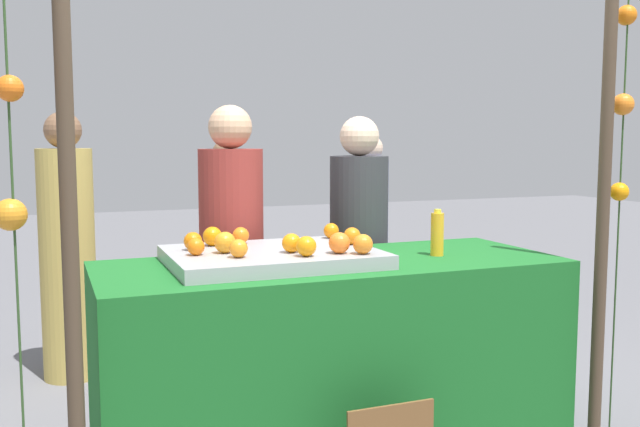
# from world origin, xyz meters

# --- Properties ---
(stall_counter) EXTENTS (2.07, 0.81, 0.93)m
(stall_counter) POSITION_xyz_m (0.00, 0.00, 0.47)
(stall_counter) COLOR #196023
(stall_counter) RESTS_ON ground_plane
(orange_tray) EXTENTS (0.90, 0.68, 0.06)m
(orange_tray) POSITION_xyz_m (-0.27, 0.04, 0.96)
(orange_tray) COLOR #9EA0A5
(orange_tray) RESTS_ON stall_counter
(orange_0) EXTENTS (0.08, 0.08, 0.08)m
(orange_0) POSITION_xyz_m (0.12, 0.06, 1.03)
(orange_0) COLOR orange
(orange_0) RESTS_ON orange_tray
(orange_1) EXTENTS (0.09, 0.09, 0.09)m
(orange_1) POSITION_xyz_m (-0.48, 0.26, 1.04)
(orange_1) COLOR orange
(orange_1) RESTS_ON orange_tray
(orange_2) EXTENTS (0.09, 0.09, 0.09)m
(orange_2) POSITION_xyz_m (-0.48, 0.03, 1.04)
(orange_2) COLOR orange
(orange_2) RESTS_ON orange_tray
(orange_3) EXTENTS (0.09, 0.09, 0.09)m
(orange_3) POSITION_xyz_m (-0.03, -0.15, 1.04)
(orange_3) COLOR orange
(orange_3) RESTS_ON orange_tray
(orange_4) EXTENTS (0.08, 0.08, 0.08)m
(orange_4) POSITION_xyz_m (-0.35, 0.27, 1.03)
(orange_4) COLOR orange
(orange_4) RESTS_ON orange_tray
(orange_5) EXTENTS (0.08, 0.08, 0.08)m
(orange_5) POSITION_xyz_m (-0.59, 0.16, 1.04)
(orange_5) COLOR orange
(orange_5) RESTS_ON orange_tray
(orange_6) EXTENTS (0.08, 0.08, 0.08)m
(orange_6) POSITION_xyz_m (-0.21, -0.06, 1.04)
(orange_6) COLOR orange
(orange_6) RESTS_ON orange_tray
(orange_7) EXTENTS (0.08, 0.08, 0.08)m
(orange_7) POSITION_xyz_m (0.11, 0.28, 1.03)
(orange_7) COLOR orange
(orange_7) RESTS_ON orange_tray
(orange_8) EXTENTS (0.09, 0.09, 0.09)m
(orange_8) POSITION_xyz_m (0.05, -0.20, 1.04)
(orange_8) COLOR orange
(orange_8) RESTS_ON orange_tray
(orange_9) EXTENTS (0.09, 0.09, 0.09)m
(orange_9) POSITION_xyz_m (-0.19, -0.17, 1.04)
(orange_9) COLOR orange
(orange_9) RESTS_ON orange_tray
(orange_10) EXTENTS (0.08, 0.08, 0.08)m
(orange_10) POSITION_xyz_m (-0.46, -0.10, 1.03)
(orange_10) COLOR orange
(orange_10) RESTS_ON orange_tray
(orange_11) EXTENTS (0.07, 0.07, 0.07)m
(orange_11) POSITION_xyz_m (-0.61, 0.02, 1.03)
(orange_11) COLOR orange
(orange_11) RESTS_ON orange_tray
(juice_bottle) EXTENTS (0.06, 0.06, 0.22)m
(juice_bottle) POSITION_xyz_m (0.52, -0.04, 1.04)
(juice_bottle) COLOR gold
(juice_bottle) RESTS_ON stall_counter
(vendor_left) EXTENTS (0.33, 0.33, 1.65)m
(vendor_left) POSITION_xyz_m (-0.30, 0.64, 0.77)
(vendor_left) COLOR maroon
(vendor_left) RESTS_ON ground_plane
(vendor_right) EXTENTS (0.32, 0.32, 1.60)m
(vendor_right) POSITION_xyz_m (0.42, 0.64, 0.75)
(vendor_right) COLOR #333338
(vendor_right) RESTS_ON ground_plane
(crowd_person_0) EXTENTS (0.30, 0.30, 1.51)m
(crowd_person_0) POSITION_xyz_m (1.40, 2.52, 0.70)
(crowd_person_0) COLOR #384C8C
(crowd_person_0) RESTS_ON ground_plane
(crowd_person_1) EXTENTS (0.33, 0.33, 1.65)m
(crowd_person_1) POSITION_xyz_m (-1.07, 1.66, 0.77)
(crowd_person_1) COLOR tan
(crowd_person_1) RESTS_ON ground_plane
(crowd_person_2) EXTENTS (0.30, 0.30, 1.47)m
(crowd_person_2) POSITION_xyz_m (0.06, 2.21, 0.69)
(crowd_person_2) COLOR tan
(crowd_person_2) RESTS_ON ground_plane
(canopy_post_left) EXTENTS (0.06, 0.06, 2.25)m
(canopy_post_left) POSITION_xyz_m (-1.12, -0.45, 1.13)
(canopy_post_left) COLOR #473828
(canopy_post_left) RESTS_ON ground_plane
(canopy_post_right) EXTENTS (0.06, 0.06, 2.25)m
(canopy_post_right) POSITION_xyz_m (1.12, -0.45, 1.13)
(canopy_post_right) COLOR #473828
(canopy_post_right) RESTS_ON ground_plane
(garland_strand_left) EXTENTS (0.11, 0.10, 2.12)m
(garland_strand_left) POSITION_xyz_m (-1.28, -0.49, 1.52)
(garland_strand_left) COLOR #2D4C23
(garland_strand_left) RESTS_ON ground_plane
(garland_strand_right) EXTENTS (0.10, 0.10, 2.12)m
(garland_strand_right) POSITION_xyz_m (1.22, -0.43, 1.62)
(garland_strand_right) COLOR #2D4C23
(garland_strand_right) RESTS_ON ground_plane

